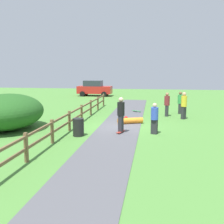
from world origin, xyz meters
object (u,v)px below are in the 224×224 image
at_px(bystander_blue, 155,117).
at_px(bush_large, 7,112).
at_px(skater_riding, 121,113).
at_px(skater_fallen, 130,120).
at_px(skateboard_loose, 136,111).
at_px(bystander_green, 180,102).
at_px(trash_bin, 78,127).
at_px(parked_car_red, 94,88).
at_px(bystander_maroon, 167,103).
at_px(bystander_yellow, 184,104).

bearing_deg(bystander_blue, bush_large, -179.26).
relative_size(bush_large, skater_riding, 2.43).
xyz_separation_m(bush_large, bystander_blue, (8.09, 0.10, -0.11)).
relative_size(skater_fallen, skateboard_loose, 2.03).
xyz_separation_m(skater_riding, bystander_green, (3.66, 6.87, -0.16)).
height_order(trash_bin, bystander_blue, bystander_blue).
bearing_deg(parked_car_red, bystander_blue, -68.95).
distance_m(skater_fallen, parked_car_red, 17.62).
bearing_deg(bystander_blue, bystander_maroon, 80.87).
height_order(skater_fallen, bystander_green, bystander_green).
bearing_deg(bush_large, parked_car_red, 87.79).
relative_size(bystander_yellow, bystander_blue, 1.12).
bearing_deg(skateboard_loose, bystander_maroon, -35.19).
height_order(skater_riding, skater_fallen, skater_riding).
relative_size(bystander_maroon, parked_car_red, 0.40).
distance_m(bystander_maroon, parked_car_red, 15.87).
distance_m(bystander_yellow, bystander_maroon, 1.43).
relative_size(skater_riding, parked_car_red, 0.44).
distance_m(skateboard_loose, bystander_yellow, 4.27).
bearing_deg(bush_large, bystander_green, 34.60).
bearing_deg(bystander_yellow, bystander_maroon, 138.70).
relative_size(bush_large, bystander_yellow, 2.51).
distance_m(bystander_green, bystander_blue, 7.07).
distance_m(skater_riding, skateboard_loose, 7.25).
distance_m(bush_large, bystander_green, 12.16).
bearing_deg(skater_riding, bystander_green, 61.93).
distance_m(bystander_yellow, bystander_blue, 4.98).
xyz_separation_m(bush_large, skater_fallen, (6.61, 2.60, -0.80)).
bearing_deg(skater_fallen, parked_car_red, 109.47).
bearing_deg(skater_fallen, bystander_maroon, 52.00).
bearing_deg(trash_bin, skater_fallen, 56.52).
xyz_separation_m(bystander_yellow, bystander_blue, (-1.96, -4.58, -0.12)).
relative_size(trash_bin, bystander_yellow, 0.49).
relative_size(skater_riding, skateboard_loose, 2.41).
bearing_deg(bystander_green, bystander_blue, -105.78).
bearing_deg(trash_bin, bystander_maroon, 54.35).
bearing_deg(bystander_green, parked_car_red, 127.02).
distance_m(bystander_blue, parked_car_red, 20.46).
xyz_separation_m(trash_bin, bystander_blue, (3.78, 0.99, 0.44)).
height_order(bush_large, skater_fallen, bush_large).
relative_size(bystander_maroon, bystander_blue, 1.04).
bearing_deg(parked_car_red, skateboard_loose, -63.46).
relative_size(bush_large, skater_fallen, 2.88).
bearing_deg(parked_car_red, trash_bin, -79.94).
bearing_deg(skater_riding, skater_fallen, 84.17).
height_order(trash_bin, skater_riding, skater_riding).
bearing_deg(skateboard_loose, skater_fallen, -91.48).
relative_size(skater_riding, bystander_green, 1.13).
xyz_separation_m(skater_riding, parked_car_red, (-5.61, 19.16, -0.11)).
height_order(skater_fallen, skateboard_loose, skater_fallen).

